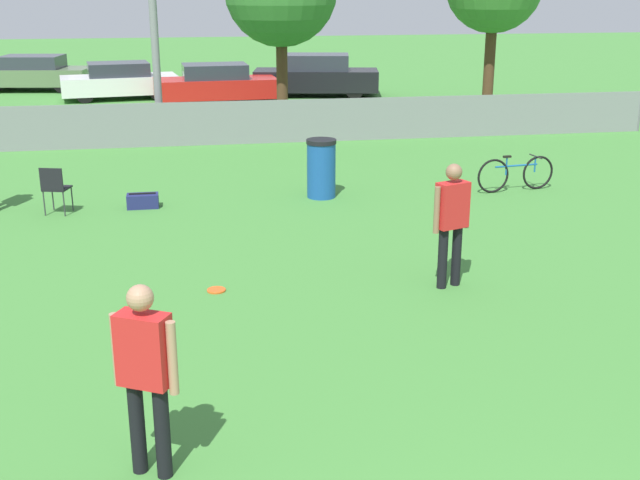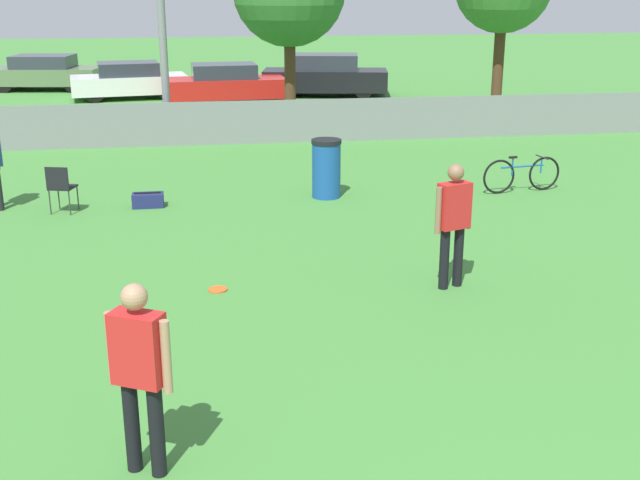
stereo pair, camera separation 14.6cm
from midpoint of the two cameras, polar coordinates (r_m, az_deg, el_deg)
The scene contains 12 objects.
fence_backline at distance 20.74m, azimuth -3.68°, elevation 8.40°, with size 20.52×0.07×1.21m.
player_thrower_red at distance 10.78m, azimuth 8.96°, elevation 1.68°, with size 0.56×0.35×1.71m.
player_defender_red at distance 6.73m, azimuth -12.94°, elevation -8.81°, with size 0.53×0.40×1.71m.
frisbee_disc at distance 10.89m, azimuth -7.76°, elevation -3.54°, with size 0.26×0.26×0.03m.
folding_chair_sideline at distance 14.97m, azimuth -18.60°, elevation 3.65°, with size 0.51×0.51×0.87m.
bicycle_sideline at distance 16.31m, azimuth 13.51°, elevation 4.61°, with size 1.67×0.44×0.73m.
trash_bin at distance 15.36m, azimuth -0.18°, elevation 5.12°, with size 0.57×0.57×1.12m.
gear_bag_sideline at distance 15.09m, azimuth -12.76°, elevation 2.73°, with size 0.57×0.31×0.28m.
parked_car_olive at distance 32.91m, azimuth -19.82°, elevation 11.11°, with size 4.39×2.43×1.31m.
parked_car_white at distance 29.62m, azimuth -14.22°, elevation 10.90°, with size 4.17×2.24×1.27m.
parked_car_red at distance 27.83m, azimuth -7.60°, elevation 10.93°, with size 4.18×1.91×1.33m.
parked_car_dark at distance 29.54m, azimuth -0.42°, elevation 11.59°, with size 4.68×2.50×1.48m.
Camera 1 is at (-2.21, -2.33, 3.97)m, focal length 45.00 mm.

